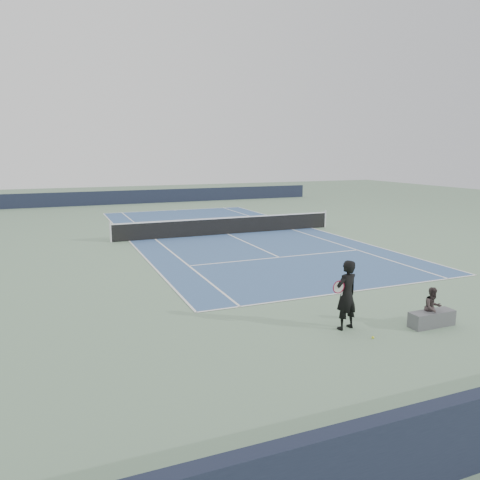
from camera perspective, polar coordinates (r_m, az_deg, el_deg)
name	(u,v)px	position (r m, az deg, el deg)	size (l,w,h in m)	color
ground	(228,234)	(26.34, -1.52, 0.71)	(80.00, 80.00, 0.00)	slate
court_surface	(228,234)	(26.34, -1.52, 0.72)	(10.97, 23.77, 0.01)	#385786
tennis_net	(228,225)	(26.26, -1.52, 1.79)	(12.90, 0.10, 1.07)	silver
windscreen_far	(158,196)	(43.32, -9.99, 5.29)	(30.00, 0.25, 1.20)	black
tennis_player	(346,295)	(12.50, 12.82, -6.54)	(0.84, 0.63, 1.85)	black
tennis_ball	(373,337)	(12.32, 15.90, -11.35)	(0.07, 0.07, 0.07)	yellow
spectator_bench	(432,313)	(13.54, 22.38, -8.21)	(1.32, 0.52, 1.10)	#525357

